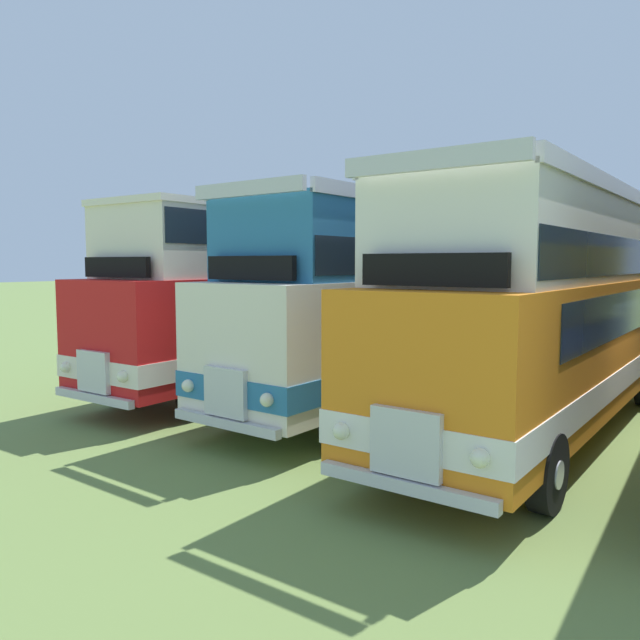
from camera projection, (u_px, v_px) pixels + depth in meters
bus_first_in_row at (269, 290)px, 16.04m from camera, size 2.65×10.42×4.49m
bus_second_in_row at (392, 299)px, 14.02m from camera, size 2.88×10.44×4.52m
bus_third_in_row at (550, 307)px, 11.52m from camera, size 2.76×11.05×4.52m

